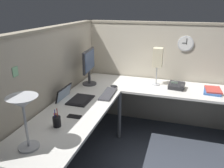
% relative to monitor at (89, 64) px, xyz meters
% --- Properties ---
extents(ground_plane, '(6.80, 6.80, 0.00)m').
position_rel_monitor_xyz_m(ground_plane, '(-0.26, -0.64, -1.02)').
color(ground_plane, '#383D47').
extents(cubicle_wall_back, '(2.57, 0.12, 1.58)m').
position_rel_monitor_xyz_m(cubicle_wall_back, '(-0.63, 0.23, -0.23)').
color(cubicle_wall_back, '#B7AD99').
rests_on(cubicle_wall_back, ground).
extents(cubicle_wall_right, '(0.12, 2.37, 1.58)m').
position_rel_monitor_xyz_m(cubicle_wall_right, '(0.61, -0.90, -0.23)').
color(cubicle_wall_right, '#B7AD99').
rests_on(cubicle_wall_right, ground).
extents(desk, '(2.35, 2.15, 0.73)m').
position_rel_monitor_xyz_m(desk, '(-0.41, -0.69, -0.39)').
color(desk, silver).
rests_on(desk, ground).
extents(monitor, '(0.46, 0.20, 0.50)m').
position_rel_monitor_xyz_m(monitor, '(0.00, 0.00, 0.00)').
color(monitor, '#38383D').
rests_on(monitor, desk).
extents(laptop, '(0.34, 0.38, 0.22)m').
position_rel_monitor_xyz_m(laptop, '(-0.57, -0.02, -0.27)').
color(laptop, black).
rests_on(laptop, desk).
extents(keyboard, '(0.44, 0.16, 0.02)m').
position_rel_monitor_xyz_m(keyboard, '(-0.30, -0.38, -0.28)').
color(keyboard, '#38383D').
rests_on(keyboard, desk).
extents(computer_mouse, '(0.06, 0.10, 0.03)m').
position_rel_monitor_xyz_m(computer_mouse, '(-0.02, -0.37, -0.28)').
color(computer_mouse, black).
rests_on(computer_mouse, desk).
extents(desk_lamp_dome, '(0.24, 0.24, 0.44)m').
position_rel_monitor_xyz_m(desk_lamp_dome, '(-1.55, -0.11, 0.07)').
color(desk_lamp_dome, '#B7BABF').
rests_on(desk_lamp_dome, desk).
extents(pen_cup, '(0.08, 0.08, 0.18)m').
position_rel_monitor_xyz_m(pen_cup, '(-1.19, -0.16, -0.24)').
color(pen_cup, black).
rests_on(pen_cup, desk).
extents(cell_phone, '(0.07, 0.15, 0.01)m').
position_rel_monitor_xyz_m(cell_phone, '(-0.97, -0.23, -0.29)').
color(cell_phone, black).
rests_on(cell_phone, desk).
extents(office_phone, '(0.21, 0.23, 0.11)m').
position_rel_monitor_xyz_m(office_phone, '(0.19, -1.21, -0.26)').
color(office_phone, '#232326').
rests_on(office_phone, desk).
extents(book_stack, '(0.30, 0.24, 0.04)m').
position_rel_monitor_xyz_m(book_stack, '(0.19, -1.66, -0.27)').
color(book_stack, '#335999').
rests_on(book_stack, desk).
extents(desk_lamp_paper, '(0.13, 0.13, 0.53)m').
position_rel_monitor_xyz_m(desk_lamp_paper, '(0.26, -0.91, 0.09)').
color(desk_lamp_paper, '#B7BABF').
rests_on(desk_lamp_paper, desk).
extents(wall_clock, '(0.04, 0.22, 0.22)m').
position_rel_monitor_xyz_m(wall_clock, '(0.55, -1.27, 0.26)').
color(wall_clock, '#B7BABF').
extents(pinned_note_leftmost, '(0.07, 0.00, 0.09)m').
position_rel_monitor_xyz_m(pinned_note_leftmost, '(-1.25, 0.18, 0.23)').
color(pinned_note_leftmost, '#8CCC99').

